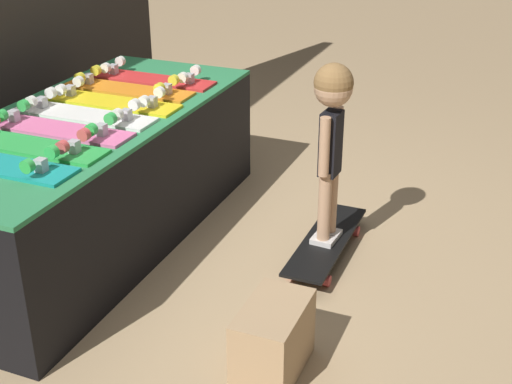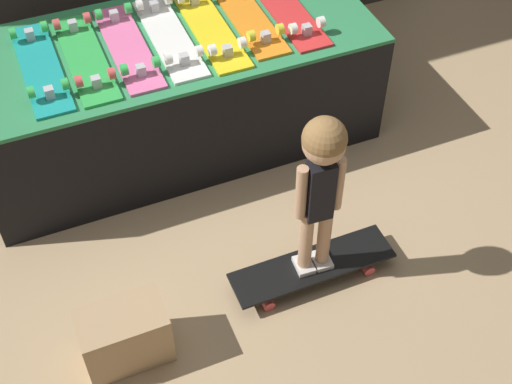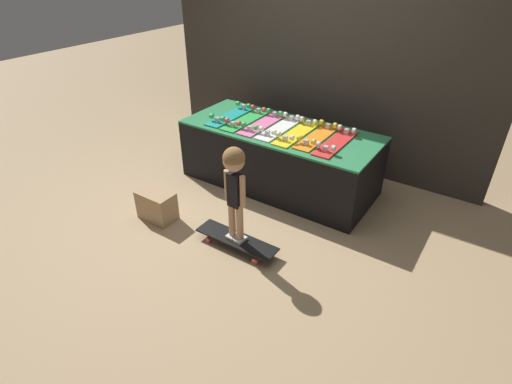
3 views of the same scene
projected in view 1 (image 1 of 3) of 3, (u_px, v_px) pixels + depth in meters
name	position (u px, v px, depth m)	size (l,w,h in m)	color
ground_plane	(202.00, 260.00, 3.39)	(16.00, 16.00, 0.00)	tan
display_rack	(90.00, 179.00, 3.46)	(2.01, 0.85, 0.64)	black
skateboard_green_on_rack	(28.00, 143.00, 2.96)	(0.18, 0.71, 0.09)	green
skateboard_pink_on_rack	(57.00, 127.00, 3.13)	(0.18, 0.71, 0.09)	pink
skateboard_white_on_rack	(84.00, 113.00, 3.31)	(0.18, 0.71, 0.09)	white
skateboard_yellow_on_rack	(111.00, 100.00, 3.47)	(0.18, 0.71, 0.09)	yellow
skateboard_orange_on_rack	(127.00, 88.00, 3.66)	(0.18, 0.71, 0.09)	orange
skateboard_red_on_rack	(151.00, 78.00, 3.82)	(0.18, 0.71, 0.09)	red
skateboard_on_floor	(326.00, 242.00, 3.40)	(0.75, 0.20, 0.09)	black
child	(332.00, 120.00, 3.13)	(0.21, 0.17, 0.86)	silver
storage_box	(273.00, 340.00, 2.61)	(0.35, 0.21, 0.28)	tan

